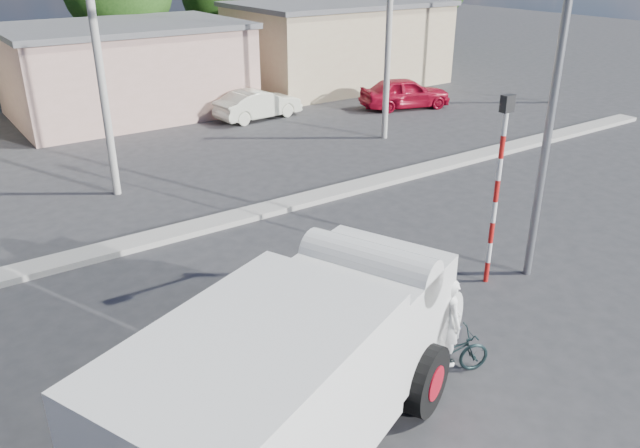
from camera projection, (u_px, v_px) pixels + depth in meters
ground_plane at (431, 361)px, 11.74m from camera, size 120.00×120.00×0.00m
median at (233, 218)px, 17.70m from camera, size 40.00×0.80×0.16m
truck at (308, 365)px, 9.12m from camera, size 7.12×4.82×2.77m
bicycle at (446, 354)px, 11.21m from camera, size 1.75×1.12×0.87m
cyclist at (448, 335)px, 11.05m from camera, size 0.58×0.71×1.66m
car_cream at (258, 104)px, 28.00m from camera, size 4.11×1.75×1.32m
car_red at (405, 93)px, 29.86m from camera, size 4.63×2.94×1.47m
traffic_pole at (498, 176)px, 13.48m from camera, size 0.28×0.18×4.36m
streetlight at (554, 62)px, 12.78m from camera, size 2.34×0.22×9.00m
building_row at (107, 69)px, 27.93m from camera, size 37.80×7.30×4.44m
utility_poles at (257, 47)px, 20.77m from camera, size 35.40×0.24×8.00m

